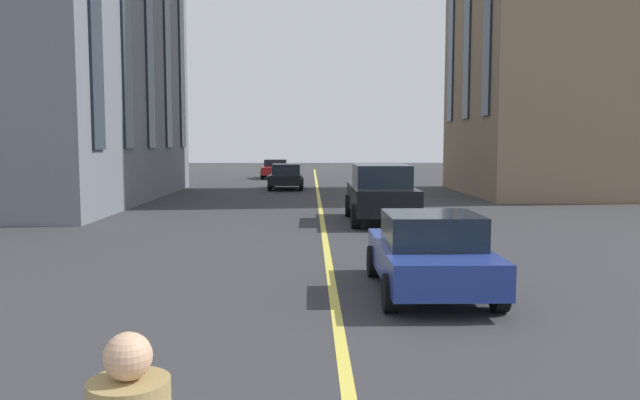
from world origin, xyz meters
name	(u,v)px	position (x,y,z in m)	size (l,w,h in m)	color
lane_centre_line	(322,220)	(20.00, 0.00, 0.00)	(80.00, 0.16, 0.01)	#D8C64C
car_blue_near	(430,253)	(9.83, -1.66, 0.70)	(3.90, 1.89, 1.40)	navy
car_black_parked_b	(286,177)	(34.25, 1.74, 0.70)	(3.90, 1.89, 1.40)	black
car_black_trailing	(381,192)	(19.56, -1.91, 0.97)	(4.70, 2.14, 1.88)	black
car_red_mid	(276,169)	(44.99, 2.92, 0.70)	(4.40, 1.95, 1.37)	#B21E1E
building_left_near	(34,8)	(27.30, 12.41, 8.43)	(17.43, 9.94, 16.86)	slate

